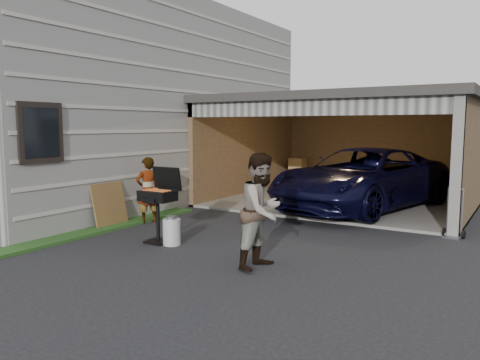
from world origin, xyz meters
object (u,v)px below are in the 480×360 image
object	(u,v)px
man	(262,211)
bbq_grill	(159,198)
propane_tank	(172,232)
woman	(148,190)
hand_truck	(453,228)
minivan	(362,181)
plywood_panel	(109,205)

from	to	relation	value
man	bbq_grill	bearing A→B (deg)	86.88
bbq_grill	propane_tank	xyz separation A→B (m)	(0.31, -0.03, -0.58)
woman	propane_tank	xyz separation A→B (m)	(1.70, -1.21, -0.49)
bbq_grill	hand_truck	size ratio (longest dim) A/B	1.43
man	bbq_grill	distance (m)	2.36
minivan	propane_tank	world-z (taller)	minivan
minivan	propane_tank	bearing A→B (deg)	-95.92
plywood_panel	hand_truck	distance (m)	6.90
man	hand_truck	bearing A→B (deg)	-26.46
woman	minivan	bearing A→B (deg)	161.92
minivan	hand_truck	bearing A→B (deg)	-25.43
woman	bbq_grill	world-z (taller)	woman
minivan	plywood_panel	distance (m)	6.12
woman	bbq_grill	bearing A→B (deg)	73.10
woman	propane_tank	distance (m)	2.15
man	hand_truck	world-z (taller)	man
bbq_grill	hand_truck	distance (m)	5.58
bbq_grill	plywood_panel	xyz separation A→B (m)	(-1.80, 0.46, -0.35)
plywood_panel	hand_truck	xyz separation A→B (m)	(6.31, 2.77, -0.28)
plywood_panel	hand_truck	world-z (taller)	hand_truck
propane_tank	plywood_panel	world-z (taller)	plywood_panel
minivan	bbq_grill	bearing A→B (deg)	-99.05
man	bbq_grill	xyz separation A→B (m)	(-2.34, 0.33, -0.05)
propane_tank	plywood_panel	size ratio (longest dim) A/B	0.50
bbq_grill	propane_tank	world-z (taller)	bbq_grill
minivan	hand_truck	world-z (taller)	minivan
woman	bbq_grill	distance (m)	1.83
minivan	plywood_panel	xyz separation A→B (m)	(-3.93, -4.69, -0.29)
bbq_grill	plywood_panel	distance (m)	1.89
woman	propane_tank	bearing A→B (deg)	78.13
man	propane_tank	size ratio (longest dim) A/B	3.65
hand_truck	minivan	bearing A→B (deg)	149.50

